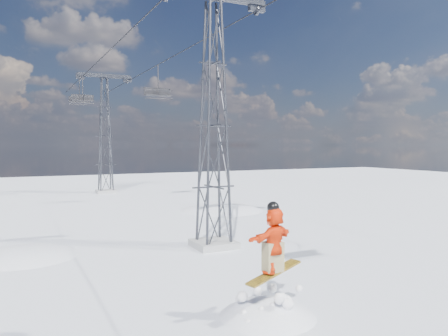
{
  "coord_description": "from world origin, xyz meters",
  "views": [
    {
      "loc": [
        -7.37,
        -9.78,
        4.63
      ],
      "look_at": [
        -0.91,
        3.42,
        3.86
      ],
      "focal_mm": 35.0,
      "sensor_mm": 36.0,
      "label": 1
    }
  ],
  "objects": [
    {
      "name": "ground",
      "position": [
        0.0,
        0.0,
        0.0
      ],
      "size": [
        120.0,
        120.0,
        0.0
      ],
      "primitive_type": "plane",
      "color": "white",
      "rests_on": "ground"
    },
    {
      "name": "lift_tower_near",
      "position": [
        0.8,
        8.0,
        5.47
      ],
      "size": [
        5.2,
        1.8,
        11.43
      ],
      "color": "#999999",
      "rests_on": "ground"
    },
    {
      "name": "lift_tower_far",
      "position": [
        0.8,
        33.0,
        5.47
      ],
      "size": [
        5.2,
        1.8,
        11.43
      ],
      "color": "#999999",
      "rests_on": "ground"
    },
    {
      "name": "haul_cables",
      "position": [
        0.8,
        19.5,
        10.85
      ],
      "size": [
        4.46,
        51.0,
        0.06
      ],
      "color": "black",
      "rests_on": "ground"
    },
    {
      "name": "lift_chair_mid",
      "position": [
        3.0,
        23.14,
        8.71
      ],
      "size": [
        2.15,
        0.62,
        2.67
      ],
      "color": "black",
      "rests_on": "ground"
    },
    {
      "name": "lift_chair_far",
      "position": [
        -1.4,
        31.73,
        8.89
      ],
      "size": [
        1.97,
        0.57,
        2.44
      ],
      "color": "black",
      "rests_on": "ground"
    },
    {
      "name": "lift_chair_extra",
      "position": [
        -1.4,
        33.84,
        8.93
      ],
      "size": [
        1.94,
        0.56,
        2.4
      ],
      "color": "black",
      "rests_on": "ground"
    }
  ]
}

